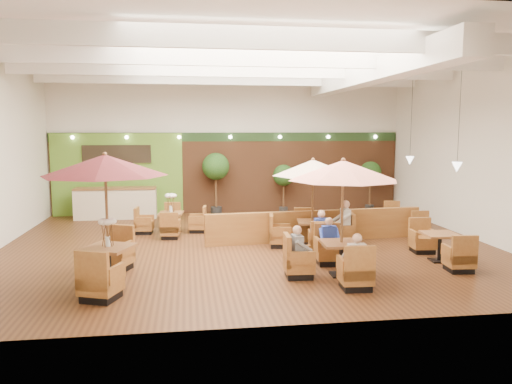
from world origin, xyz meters
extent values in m
plane|color=#381E0F|center=(0.00, 0.00, 0.00)|extent=(14.00, 14.00, 0.00)
cube|color=silver|center=(0.00, 6.00, 2.75)|extent=(14.00, 0.04, 5.50)
cube|color=silver|center=(0.00, -6.00, 2.75)|extent=(14.00, 0.04, 5.50)
cube|color=silver|center=(7.00, 0.00, 2.75)|extent=(0.04, 12.00, 5.50)
cube|color=white|center=(0.00, 0.00, 5.50)|extent=(14.00, 12.00, 0.04)
cube|color=brown|center=(0.00, 5.94, 1.60)|extent=(13.90, 0.10, 3.20)
cube|color=#1E3819|center=(0.00, 5.93, 3.05)|extent=(13.90, 0.12, 0.35)
cube|color=#5A8B28|center=(-4.40, 5.88, 1.60)|extent=(5.00, 0.08, 3.20)
cube|color=black|center=(-4.40, 5.80, 2.40)|extent=(2.60, 0.08, 0.70)
cube|color=white|center=(3.50, 0.00, 4.95)|extent=(0.60, 11.00, 0.60)
cube|color=white|center=(0.00, -4.00, 5.15)|extent=(13.60, 0.12, 0.45)
cube|color=white|center=(0.00, -1.30, 5.15)|extent=(13.60, 0.12, 0.45)
cube|color=white|center=(0.00, 1.30, 5.15)|extent=(13.60, 0.12, 0.45)
cube|color=white|center=(0.00, 4.00, 5.15)|extent=(13.60, 0.12, 0.45)
cylinder|color=black|center=(5.80, -1.00, 3.90)|extent=(0.01, 0.01, 3.20)
cone|color=white|center=(5.80, -1.00, 2.30)|extent=(0.28, 0.28, 0.28)
cylinder|color=black|center=(5.80, 2.00, 3.90)|extent=(0.01, 0.01, 3.20)
cone|color=white|center=(5.80, 2.00, 2.30)|extent=(0.28, 0.28, 0.28)
sphere|color=#FFEAC6|center=(-6.00, 5.70, 3.05)|extent=(0.14, 0.14, 0.14)
sphere|color=#FFEAC6|center=(-4.00, 5.70, 3.05)|extent=(0.14, 0.14, 0.14)
sphere|color=#FFEAC6|center=(-2.00, 5.70, 3.05)|extent=(0.14, 0.14, 0.14)
sphere|color=#FFEAC6|center=(0.00, 5.70, 3.05)|extent=(0.14, 0.14, 0.14)
sphere|color=#FFEAC6|center=(2.00, 5.70, 3.05)|extent=(0.14, 0.14, 0.14)
sphere|color=#FFEAC6|center=(4.00, 5.70, 3.05)|extent=(0.14, 0.14, 0.14)
sphere|color=#FFEAC6|center=(6.00, 5.70, 3.05)|extent=(0.14, 0.14, 0.14)
cube|color=beige|center=(-4.40, 5.10, 0.55)|extent=(3.00, 0.70, 1.10)
cube|color=brown|center=(-4.40, 5.10, 1.15)|extent=(3.00, 0.75, 0.06)
cube|color=brown|center=(2.10, 0.31, 0.47)|extent=(6.72, 0.69, 0.93)
cube|color=brown|center=(-3.45, -3.16, 0.80)|extent=(1.23, 1.23, 0.07)
cylinder|color=black|center=(-3.45, -3.16, 0.41)|extent=(0.11, 0.11, 0.73)
cube|color=black|center=(-3.45, -3.16, 0.02)|extent=(0.65, 0.65, 0.04)
cube|color=brown|center=(-3.45, -4.21, 0.33)|extent=(0.89, 0.89, 0.36)
cube|color=brown|center=(-3.35, -4.48, 0.67)|extent=(0.68, 0.36, 0.78)
cube|color=brown|center=(-3.75, -4.10, 0.56)|extent=(0.31, 0.60, 0.31)
cube|color=brown|center=(-3.15, -4.33, 0.56)|extent=(0.31, 0.60, 0.31)
cube|color=black|center=(-3.45, -4.21, 0.08)|extent=(0.79, 0.79, 0.16)
cube|color=brown|center=(-3.45, -2.10, 0.33)|extent=(0.89, 0.89, 0.36)
cube|color=brown|center=(-3.56, -1.83, 0.67)|extent=(0.68, 0.36, 0.78)
cube|color=brown|center=(-3.15, -2.22, 0.56)|extent=(0.31, 0.60, 0.31)
cube|color=brown|center=(-3.75, -1.98, 0.56)|extent=(0.31, 0.60, 0.31)
cube|color=black|center=(-3.45, -2.10, 0.08)|extent=(0.79, 0.79, 0.16)
cylinder|color=brown|center=(-3.45, -3.16, 1.39)|extent=(0.06, 0.06, 2.78)
cone|color=#4F171B|center=(-3.45, -3.16, 2.60)|extent=(2.67, 2.67, 0.45)
sphere|color=brown|center=(-3.45, -3.16, 2.83)|extent=(0.10, 0.10, 0.10)
cylinder|color=silver|center=(-3.45, -3.16, 0.94)|extent=(0.10, 0.10, 0.22)
cube|color=brown|center=(1.75, -3.26, 0.75)|extent=(0.94, 0.94, 0.06)
cylinder|color=black|center=(1.75, -3.26, 0.39)|extent=(0.10, 0.10, 0.69)
cube|color=black|center=(1.75, -3.26, 0.02)|extent=(0.50, 0.50, 0.04)
cube|color=brown|center=(1.75, -4.26, 0.31)|extent=(0.68, 0.68, 0.34)
cube|color=brown|center=(1.77, -4.53, 0.63)|extent=(0.65, 0.14, 0.73)
cube|color=brown|center=(1.45, -4.24, 0.52)|extent=(0.12, 0.58, 0.29)
cube|color=brown|center=(2.06, -4.28, 0.52)|extent=(0.12, 0.58, 0.29)
cube|color=black|center=(1.75, -4.26, 0.07)|extent=(0.61, 0.61, 0.15)
cube|color=brown|center=(1.75, -2.27, 0.31)|extent=(0.68, 0.68, 0.34)
cube|color=brown|center=(1.74, -2.00, 0.63)|extent=(0.65, 0.14, 0.73)
cube|color=brown|center=(2.06, -2.29, 0.52)|extent=(0.12, 0.58, 0.29)
cube|color=brown|center=(1.45, -2.25, 0.52)|extent=(0.12, 0.58, 0.29)
cube|color=black|center=(1.75, -2.27, 0.07)|extent=(0.61, 0.61, 0.15)
cube|color=brown|center=(0.76, -3.26, 0.31)|extent=(0.68, 0.68, 0.34)
cube|color=brown|center=(1.03, -3.25, 0.63)|extent=(0.14, 0.65, 0.73)
cube|color=brown|center=(0.78, -2.96, 0.52)|extent=(0.58, 0.12, 0.29)
cube|color=brown|center=(0.74, -3.57, 0.52)|extent=(0.58, 0.12, 0.29)
cube|color=black|center=(0.76, -3.26, 0.07)|extent=(0.61, 0.61, 0.15)
cylinder|color=brown|center=(1.75, -3.26, 1.31)|extent=(0.06, 0.06, 2.62)
cone|color=#D77B68|center=(1.75, -3.26, 2.44)|extent=(2.51, 2.51, 0.45)
sphere|color=brown|center=(1.75, -3.26, 2.67)|extent=(0.10, 0.10, 0.10)
cube|color=brown|center=(1.82, -0.30, 0.71)|extent=(0.95, 0.95, 0.06)
cylinder|color=black|center=(1.82, -0.30, 0.36)|extent=(0.10, 0.10, 0.65)
cube|color=black|center=(1.82, -0.30, 0.02)|extent=(0.50, 0.50, 0.04)
cube|color=brown|center=(1.82, -1.24, 0.29)|extent=(0.70, 0.70, 0.31)
cube|color=brown|center=(1.86, -1.49, 0.59)|extent=(0.62, 0.19, 0.69)
cube|color=brown|center=(1.54, -1.19, 0.49)|extent=(0.16, 0.55, 0.28)
cube|color=brown|center=(2.10, -1.28, 0.49)|extent=(0.16, 0.55, 0.28)
cube|color=black|center=(1.82, -1.24, 0.07)|extent=(0.62, 0.62, 0.14)
cube|color=brown|center=(1.82, 0.63, 0.29)|extent=(0.70, 0.70, 0.31)
cube|color=brown|center=(1.78, 0.88, 0.59)|extent=(0.62, 0.19, 0.69)
cube|color=brown|center=(2.10, 0.59, 0.49)|extent=(0.16, 0.55, 0.28)
cube|color=brown|center=(1.54, 0.68, 0.49)|extent=(0.16, 0.55, 0.28)
cube|color=black|center=(1.82, 0.63, 0.07)|extent=(0.62, 0.62, 0.14)
cube|color=brown|center=(0.89, -0.30, 0.29)|extent=(0.70, 0.70, 0.31)
cube|color=brown|center=(1.14, -0.26, 0.59)|extent=(0.19, 0.62, 0.69)
cube|color=brown|center=(0.93, -0.02, 0.49)|extent=(0.55, 0.16, 0.28)
cube|color=brown|center=(0.85, -0.58, 0.49)|extent=(0.55, 0.16, 0.28)
cube|color=black|center=(0.89, -0.30, 0.07)|extent=(0.62, 0.62, 0.14)
cube|color=brown|center=(2.76, -0.30, 0.29)|extent=(0.70, 0.70, 0.31)
cube|color=brown|center=(2.50, -0.34, 0.59)|extent=(0.19, 0.62, 0.69)
cube|color=brown|center=(2.71, -0.58, 0.49)|extent=(0.55, 0.16, 0.28)
cube|color=brown|center=(2.80, -0.02, 0.49)|extent=(0.55, 0.16, 0.28)
cube|color=black|center=(2.76, -0.30, 0.07)|extent=(0.62, 0.62, 0.14)
cylinder|color=brown|center=(1.82, -0.30, 1.23)|extent=(0.06, 0.06, 2.46)
cone|color=tan|center=(1.82, -0.30, 2.28)|extent=(2.36, 2.36, 0.45)
sphere|color=brown|center=(1.82, -0.30, 2.51)|extent=(0.10, 0.10, 0.10)
cube|color=brown|center=(-2.26, 2.11, 0.65)|extent=(0.84, 0.84, 0.05)
cylinder|color=black|center=(-2.26, 2.11, 0.33)|extent=(0.09, 0.09, 0.59)
cube|color=black|center=(-2.26, 2.11, 0.02)|extent=(0.45, 0.45, 0.04)
cube|color=brown|center=(-2.26, 1.25, 0.27)|extent=(0.61, 0.61, 0.29)
cube|color=brown|center=(-2.24, 1.02, 0.54)|extent=(0.56, 0.15, 0.63)
cube|color=brown|center=(-2.52, 1.28, 0.45)|extent=(0.12, 0.50, 0.25)
cube|color=brown|center=(-2.00, 1.22, 0.45)|extent=(0.12, 0.50, 0.25)
cube|color=black|center=(-2.26, 1.25, 0.06)|extent=(0.54, 0.54, 0.13)
cube|color=brown|center=(-2.26, 2.96, 0.27)|extent=(0.61, 0.61, 0.29)
cube|color=brown|center=(-2.29, 3.20, 0.54)|extent=(0.56, 0.15, 0.63)
cube|color=brown|center=(-2.00, 2.93, 0.45)|extent=(0.12, 0.50, 0.25)
cube|color=brown|center=(-2.52, 2.99, 0.45)|extent=(0.12, 0.50, 0.25)
cube|color=black|center=(-2.26, 2.96, 0.06)|extent=(0.54, 0.54, 0.13)
cube|color=brown|center=(-3.12, 2.11, 0.27)|extent=(0.61, 0.61, 0.29)
cube|color=brown|center=(-2.89, 2.13, 0.54)|extent=(0.15, 0.56, 0.63)
cube|color=brown|center=(-3.09, 2.37, 0.45)|extent=(0.50, 0.12, 0.25)
cube|color=brown|center=(-3.15, 1.85, 0.45)|extent=(0.50, 0.12, 0.25)
cube|color=black|center=(-3.12, 2.11, 0.06)|extent=(0.54, 0.54, 0.13)
cube|color=brown|center=(-1.41, 2.11, 0.27)|extent=(0.61, 0.61, 0.29)
cube|color=brown|center=(-1.64, 2.08, 0.54)|extent=(0.15, 0.56, 0.63)
cube|color=brown|center=(-1.44, 1.85, 0.45)|extent=(0.50, 0.12, 0.25)
cube|color=brown|center=(-1.38, 2.37, 0.45)|extent=(0.50, 0.12, 0.25)
cube|color=black|center=(-1.41, 2.11, 0.06)|extent=(0.54, 0.54, 0.13)
cylinder|color=silver|center=(-2.26, 2.11, 0.79)|extent=(0.10, 0.10, 0.22)
cube|color=brown|center=(4.62, -2.41, 0.70)|extent=(0.89, 0.89, 0.06)
cylinder|color=black|center=(4.62, -2.41, 0.36)|extent=(0.10, 0.10, 0.64)
cube|color=black|center=(4.62, -2.41, 0.02)|extent=(0.47, 0.47, 0.04)
cube|color=brown|center=(4.62, -3.34, 0.29)|extent=(0.65, 0.65, 0.31)
cube|color=brown|center=(4.64, -3.59, 0.58)|extent=(0.61, 0.15, 0.68)
cube|color=brown|center=(4.34, -3.31, 0.49)|extent=(0.12, 0.54, 0.27)
cube|color=brown|center=(4.91, -3.36, 0.49)|extent=(0.12, 0.54, 0.27)
cube|color=black|center=(4.62, -3.34, 0.07)|extent=(0.58, 0.58, 0.14)
cube|color=brown|center=(4.62, -1.48, 0.29)|extent=(0.65, 0.65, 0.31)
cube|color=brown|center=(4.60, -1.23, 0.58)|extent=(0.61, 0.15, 0.68)
cube|color=brown|center=(4.91, -1.51, 0.49)|extent=(0.12, 0.54, 0.27)
cube|color=brown|center=(4.34, -1.46, 0.49)|extent=(0.12, 0.54, 0.27)
cube|color=black|center=(4.62, -1.48, 0.07)|extent=(0.58, 0.58, 0.14)
cube|color=brown|center=(5.40, 1.36, 0.65)|extent=(0.79, 0.79, 0.05)
cylinder|color=black|center=(5.40, 1.36, 0.33)|extent=(0.09, 0.09, 0.59)
cube|color=black|center=(5.40, 1.36, 0.02)|extent=(0.42, 0.42, 0.04)
cube|color=brown|center=(5.40, 0.51, 0.27)|extent=(0.58, 0.58, 0.29)
cube|color=brown|center=(5.41, 0.28, 0.54)|extent=(0.56, 0.11, 0.63)
cube|color=brown|center=(5.14, 0.52, 0.45)|extent=(0.09, 0.50, 0.25)
cube|color=brown|center=(5.66, 0.50, 0.45)|extent=(0.09, 0.50, 0.25)
cube|color=black|center=(5.40, 0.51, 0.06)|extent=(0.51, 0.51, 0.13)
cube|color=brown|center=(5.40, 2.22, 0.27)|extent=(0.58, 0.58, 0.29)
cube|color=brown|center=(5.39, 2.45, 0.54)|extent=(0.56, 0.11, 0.63)
cube|color=brown|center=(5.66, 2.21, 0.45)|extent=(0.09, 0.50, 0.25)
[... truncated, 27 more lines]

